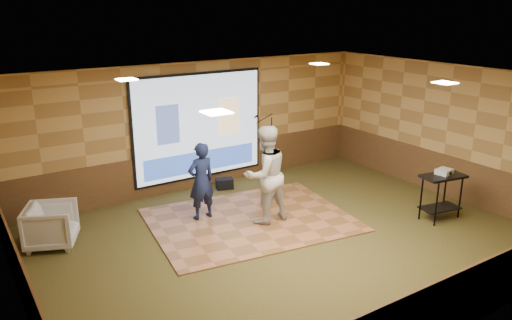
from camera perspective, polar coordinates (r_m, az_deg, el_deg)
ground at (r=9.52m, az=3.30°, el=-9.10°), size 9.00×9.00×0.00m
room_shell at (r=8.79m, az=3.54°, el=3.21°), size 9.04×7.04×3.02m
wainscot_back at (r=12.10m, az=-6.42°, el=-0.84°), size 9.00×0.04×0.95m
wainscot_front at (r=7.16m, az=20.67°, el=-15.61°), size 9.00×0.04×0.95m
wainscot_left at (r=7.83m, az=-24.95°, el=-13.17°), size 0.04×7.00×0.95m
wainscot_right at (r=12.34m, az=20.39°, el=-1.49°), size 0.04×7.00×0.95m
projector_screen at (r=11.79m, az=-6.49°, el=3.72°), size 3.32×0.06×2.52m
downlight_nw at (r=9.19m, az=-14.56°, el=8.89°), size 0.32×0.32×0.02m
downlight_ne at (r=11.37m, az=7.24°, el=10.85°), size 0.32×0.32×0.02m
downlight_sw at (r=6.20m, az=-4.54°, el=5.47°), size 0.32×0.32×0.02m
downlight_se at (r=9.12m, az=20.79°, el=8.26°), size 0.32×0.32×0.02m
dance_floor at (r=10.30m, az=-0.62°, el=-6.85°), size 4.34×3.53×0.03m
player_left at (r=10.12m, az=-6.28°, el=-2.41°), size 0.61×0.42×1.60m
player_right at (r=9.86m, az=1.08°, el=-1.68°), size 0.98×0.77×1.98m
av_table at (r=10.84m, az=20.48°, el=-3.07°), size 0.90×0.47×0.95m
projector at (r=10.80m, az=20.72°, el=-1.24°), size 0.35×0.31×0.11m
mic_stand at (r=12.70m, az=1.55°, el=0.23°), size 0.65×0.27×1.66m
banquet_chair at (r=9.88m, az=-22.36°, el=-6.93°), size 1.13×1.12×0.79m
duffel_bag at (r=12.00m, az=-3.62°, el=-2.71°), size 0.46×0.37×0.25m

